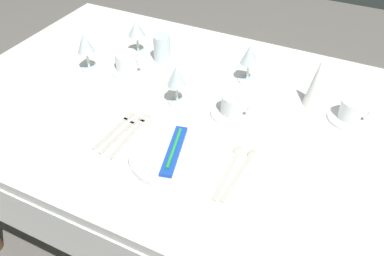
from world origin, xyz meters
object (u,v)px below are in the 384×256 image
(toothbrush_package, at_px, (174,150))
(wine_glass_left, at_px, (85,45))
(fork_salad, at_px, (116,129))
(coffee_cup_left, at_px, (127,61))
(drink_tumbler, at_px, (162,50))
(spoon_soup, at_px, (231,165))
(fork_outer, at_px, (132,134))
(coffee_cup_far, at_px, (352,109))
(wine_glass_right, at_px, (177,77))
(wine_glass_centre, at_px, (136,31))
(fork_inner, at_px, (122,133))
(wine_glass_far, at_px, (249,57))
(napkin_folded, at_px, (317,83))
(spoon_dessert, at_px, (243,168))
(dinner_plate, at_px, (174,154))
(coffee_cup_right, at_px, (233,104))

(toothbrush_package, distance_m, wine_glass_left, 0.60)
(wine_glass_left, bearing_deg, fork_salad, -40.84)
(coffee_cup_left, height_order, drink_tumbler, drink_tumbler)
(spoon_soup, bearing_deg, fork_outer, -178.54)
(coffee_cup_far, bearing_deg, drink_tumbler, 175.12)
(fork_outer, height_order, drink_tumbler, drink_tumbler)
(wine_glass_left, relative_size, wine_glass_right, 1.05)
(fork_outer, xyz_separation_m, spoon_soup, (0.33, 0.01, 0.00))
(toothbrush_package, distance_m, fork_salad, 0.23)
(wine_glass_centre, distance_m, drink_tumbler, 0.13)
(wine_glass_centre, bearing_deg, fork_inner, -63.90)
(fork_inner, bearing_deg, spoon_soup, 2.86)
(coffee_cup_left, height_order, wine_glass_right, wine_glass_right)
(wine_glass_far, xyz_separation_m, napkin_folded, (0.25, -0.04, -0.01))
(spoon_dessert, distance_m, wine_glass_right, 0.39)
(fork_inner, height_order, spoon_soup, spoon_soup)
(coffee_cup_left, relative_size, wine_glass_right, 0.74)
(dinner_plate, relative_size, fork_outer, 1.17)
(dinner_plate, relative_size, wine_glass_centre, 1.96)
(fork_salad, height_order, napkin_folded, napkin_folded)
(fork_salad, distance_m, wine_glass_left, 0.41)
(coffee_cup_right, bearing_deg, wine_glass_centre, 156.88)
(fork_salad, distance_m, spoon_soup, 0.39)
(dinner_plate, distance_m, wine_glass_far, 0.49)
(fork_salad, xyz_separation_m, wine_glass_left, (-0.30, 0.26, 0.11))
(toothbrush_package, distance_m, coffee_cup_right, 0.28)
(fork_salad, xyz_separation_m, wine_glass_far, (0.28, 0.46, 0.10))
(fork_inner, xyz_separation_m, wine_glass_right, (0.08, 0.23, 0.10))
(spoon_dessert, xyz_separation_m, wine_glass_left, (-0.73, 0.24, 0.11))
(dinner_plate, distance_m, fork_salad, 0.23)
(toothbrush_package, bearing_deg, coffee_cup_left, 138.38)
(toothbrush_package, xyz_separation_m, spoon_dessert, (0.20, 0.04, -0.02))
(coffee_cup_right, relative_size, wine_glass_left, 0.65)
(toothbrush_package, bearing_deg, fork_salad, 173.29)
(coffee_cup_left, relative_size, wine_glass_centre, 0.79)
(coffee_cup_left, distance_m, wine_glass_right, 0.29)
(wine_glass_centre, bearing_deg, fork_outer, -60.40)
(napkin_folded, bearing_deg, wine_glass_far, 170.88)
(dinner_plate, height_order, coffee_cup_right, coffee_cup_right)
(spoon_dessert, xyz_separation_m, wine_glass_far, (-0.15, 0.44, 0.10))
(spoon_soup, relative_size, wine_glass_left, 1.50)
(spoon_soup, distance_m, drink_tumbler, 0.64)
(spoon_dessert, xyz_separation_m, coffee_cup_right, (-0.12, 0.22, 0.04))
(fork_inner, bearing_deg, coffee_cup_far, 31.48)
(dinner_plate, relative_size, coffee_cup_left, 2.49)
(coffee_cup_right, distance_m, napkin_folded, 0.29)
(toothbrush_package, height_order, wine_glass_centre, wine_glass_centre)
(fork_outer, bearing_deg, spoon_soup, 1.46)
(spoon_soup, height_order, coffee_cup_left, coffee_cup_left)
(fork_inner, xyz_separation_m, coffee_cup_far, (0.64, 0.39, 0.04))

